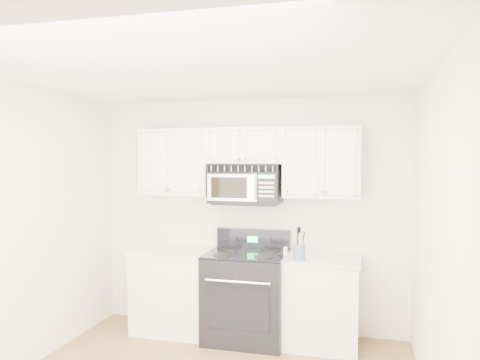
% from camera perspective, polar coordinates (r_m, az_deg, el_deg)
% --- Properties ---
extents(room, '(3.51, 3.51, 2.61)m').
position_cam_1_polar(room, '(3.67, -5.15, -7.39)').
color(room, olive).
rests_on(room, ground).
extents(base_cabinet_left, '(0.86, 0.65, 0.92)m').
position_cam_1_polar(base_cabinet_left, '(5.46, -8.01, -13.45)').
color(base_cabinet_left, white).
rests_on(base_cabinet_left, ground).
extents(base_cabinet_right, '(0.86, 0.65, 0.92)m').
position_cam_1_polar(base_cabinet_right, '(5.09, 9.46, -14.67)').
color(base_cabinet_right, white).
rests_on(base_cabinet_right, ground).
extents(range, '(0.84, 0.76, 1.14)m').
position_cam_1_polar(range, '(5.15, 0.84, -13.74)').
color(range, black).
rests_on(range, ground).
extents(upper_cabinets, '(2.44, 0.37, 0.75)m').
position_cam_1_polar(upper_cabinets, '(5.13, 0.80, 2.61)').
color(upper_cabinets, white).
rests_on(upper_cabinets, ground).
extents(microwave, '(0.77, 0.44, 0.43)m').
position_cam_1_polar(microwave, '(5.11, 0.70, -0.43)').
color(microwave, black).
rests_on(microwave, ground).
extents(utensil_crock, '(0.12, 0.12, 0.33)m').
position_cam_1_polar(utensil_crock, '(4.77, 7.23, -8.63)').
color(utensil_crock, slate).
rests_on(utensil_crock, base_cabinet_right).
extents(shaker_salt, '(0.05, 0.05, 0.11)m').
position_cam_1_polar(shaker_salt, '(4.89, 5.56, -8.70)').
color(shaker_salt, silver).
rests_on(shaker_salt, base_cabinet_right).
extents(shaker_pepper, '(0.05, 0.05, 0.11)m').
position_cam_1_polar(shaker_pepper, '(5.00, 7.52, -8.46)').
color(shaker_pepper, silver).
rests_on(shaker_pepper, base_cabinet_right).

